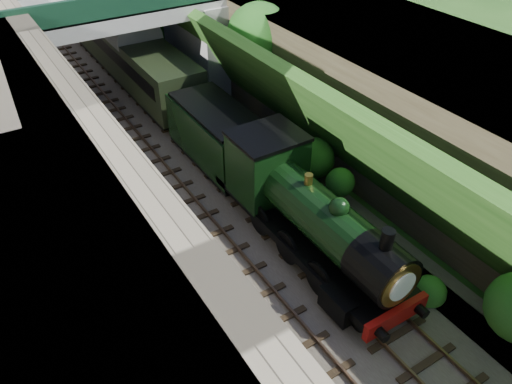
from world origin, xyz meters
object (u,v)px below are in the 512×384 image
at_px(locomotive, 308,215).
at_px(tender, 218,138).
at_px(tree, 259,38).
at_px(road_bridge, 135,33).

distance_m(locomotive, tender, 7.37).
relative_size(tree, tender, 1.10).
height_order(locomotive, tender, locomotive).
relative_size(tree, locomotive, 0.65).
relative_size(road_bridge, tree, 2.42).
bearing_deg(tender, road_bridge, 91.55).
bearing_deg(tender, locomotive, -90.00).
bearing_deg(tender, tree, 37.94).
bearing_deg(locomotive, tree, 66.87).
bearing_deg(tree, road_bridge, 130.62).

